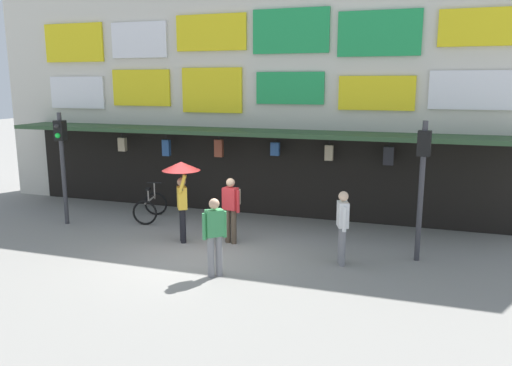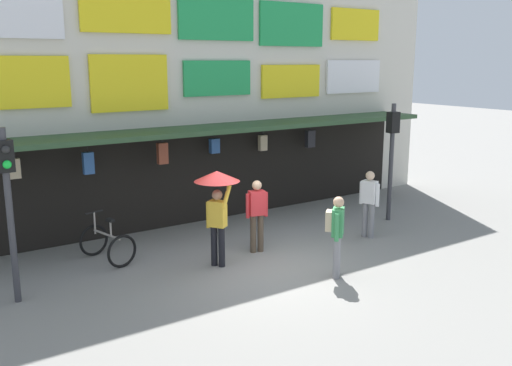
% 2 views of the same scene
% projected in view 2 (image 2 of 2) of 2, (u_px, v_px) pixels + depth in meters
% --- Properties ---
extents(ground_plane, '(80.00, 80.00, 0.00)m').
position_uv_depth(ground_plane, '(264.00, 269.00, 11.88)').
color(ground_plane, gray).
extents(shopfront, '(18.00, 2.60, 8.00)m').
position_uv_depth(shopfront, '(165.00, 74.00, 14.74)').
color(shopfront, beige).
rests_on(shopfront, ground).
extents(traffic_light_near, '(0.30, 0.33, 3.20)m').
position_uv_depth(traffic_light_near, '(8.00, 188.00, 9.84)').
color(traffic_light_near, '#38383D').
rests_on(traffic_light_near, ground).
extents(traffic_light_far, '(0.30, 0.34, 3.20)m').
position_uv_depth(traffic_light_far, '(392.00, 143.00, 15.13)').
color(traffic_light_far, '#38383D').
rests_on(traffic_light_far, ground).
extents(bicycle_parked, '(0.97, 1.29, 1.05)m').
position_uv_depth(bicycle_parked, '(107.00, 244.00, 12.28)').
color(bicycle_parked, black).
rests_on(bicycle_parked, ground).
extents(pedestrian_in_green, '(0.52, 0.41, 1.68)m').
position_uv_depth(pedestrian_in_green, '(256.00, 210.00, 12.79)').
color(pedestrian_in_green, brown).
rests_on(pedestrian_in_green, ground).
extents(pedestrian_with_umbrella, '(0.96, 0.96, 2.08)m').
position_uv_depth(pedestrian_with_umbrella, '(217.00, 191.00, 11.73)').
color(pedestrian_with_umbrella, black).
rests_on(pedestrian_with_umbrella, ground).
extents(pedestrian_in_white, '(0.32, 0.51, 1.68)m').
position_uv_depth(pedestrian_in_white, '(369.00, 200.00, 13.84)').
color(pedestrian_in_white, gray).
rests_on(pedestrian_in_white, ground).
extents(pedestrian_in_yellow, '(0.47, 0.47, 1.68)m').
position_uv_depth(pedestrian_in_yellow, '(336.00, 230.00, 11.27)').
color(pedestrian_in_yellow, gray).
rests_on(pedestrian_in_yellow, ground).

